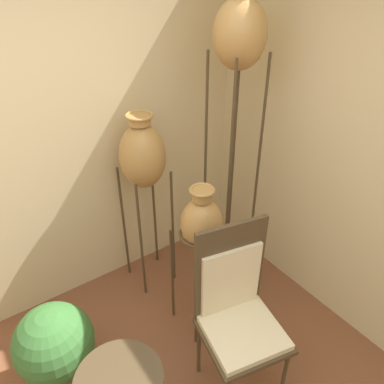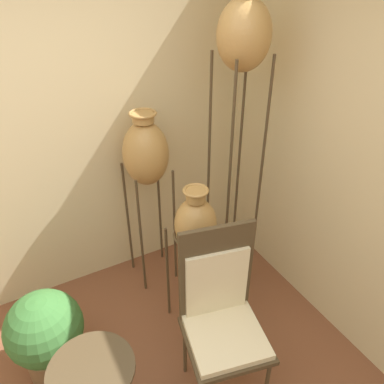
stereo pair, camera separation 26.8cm
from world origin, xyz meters
The scene contains 6 objects.
wall_back centered at (0.00, 1.79, 1.35)m, with size 7.51×0.06×2.70m.
vase_stand_tall centered at (1.34, 1.17, 1.94)m, with size 0.34×0.34×2.30m.
vase_stand_medium centered at (0.79, 1.51, 1.16)m, with size 0.34×0.34×1.49m.
vase_stand_short centered at (0.86, 0.89, 0.91)m, with size 0.32×0.32×1.19m.
chair centered at (0.76, 0.41, 0.66)m, with size 0.55×0.54×1.18m.
potted_plant centered at (-0.17, 0.99, 0.36)m, with size 0.48×0.48×0.66m.
Camera 1 is at (-0.32, -0.65, 2.40)m, focal length 35.00 mm.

